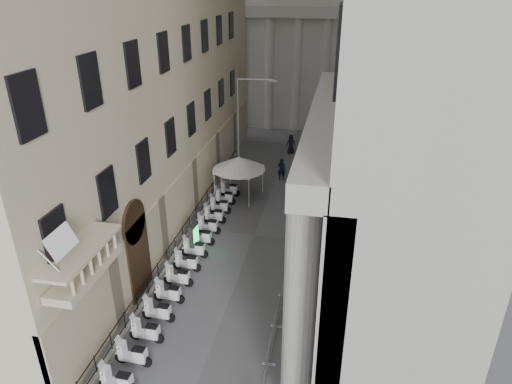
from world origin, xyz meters
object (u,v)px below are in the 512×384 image
Objects in this scene: security_tent at (237,162)px; street_lamp at (243,126)px; info_kiosk at (194,238)px; pedestrian_a at (282,169)px; pedestrian_b at (309,162)px.

street_lamp is (0.41, 0.75, 2.68)m from security_tent.
pedestrian_a is at bearing 78.73° from info_kiosk.
street_lamp is 5.92m from pedestrian_a.
info_kiosk is at bearing 77.04° from pedestrian_a.
info_kiosk reaches higher than pedestrian_b.
pedestrian_b is (5.23, 5.63, -1.84)m from security_tent.
pedestrian_a is 3.00m from pedestrian_b.
street_lamp reaches higher than security_tent.
info_kiosk is 1.04× the size of pedestrian_a.
security_tent is 5.02m from pedestrian_a.
security_tent is at bearing 53.02° from pedestrian_a.
security_tent is 2.82m from street_lamp.
security_tent is at bearing 58.24° from pedestrian_b.
street_lamp is at bearing 61.15° from security_tent.
pedestrian_a is at bearing 48.89° from security_tent.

